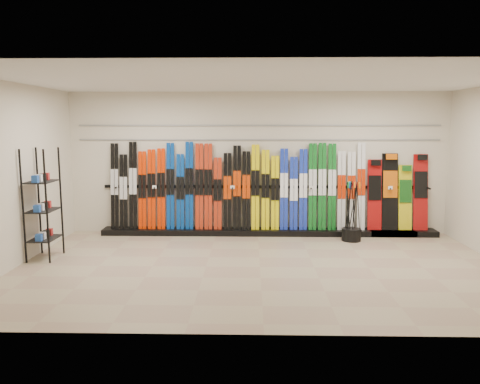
{
  "coord_description": "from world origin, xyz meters",
  "views": [
    {
      "loc": [
        -0.15,
        -7.43,
        2.33
      ],
      "look_at": [
        -0.35,
        1.0,
        1.1
      ],
      "focal_mm": 35.0,
      "sensor_mm": 36.0,
      "label": 1
    }
  ],
  "objects": [
    {
      "name": "left_wall",
      "position": [
        -4.0,
        0.0,
        1.5
      ],
      "size": [
        0.0,
        5.0,
        5.0
      ],
      "primitive_type": "plane",
      "rotation": [
        1.57,
        0.0,
        1.57
      ],
      "color": "beige",
      "rests_on": "floor"
    },
    {
      "name": "accessory_rack",
      "position": [
        -3.75,
        0.44,
        0.96
      ],
      "size": [
        0.4,
        0.6,
        1.92
      ],
      "primitive_type": "cube",
      "color": "black",
      "rests_on": "floor"
    },
    {
      "name": "slatwall_rail_1",
      "position": [
        0.0,
        2.48,
        2.3
      ],
      "size": [
        7.6,
        0.02,
        0.03
      ],
      "primitive_type": "cube",
      "color": "gray",
      "rests_on": "back_wall"
    },
    {
      "name": "ski_rack_base",
      "position": [
        0.22,
        2.28,
        0.06
      ],
      "size": [
        8.0,
        0.4,
        0.12
      ],
      "primitive_type": "cube",
      "color": "black",
      "rests_on": "floor"
    },
    {
      "name": "slatwall_rail_0",
      "position": [
        0.0,
        2.48,
        2.0
      ],
      "size": [
        7.6,
        0.02,
        0.03
      ],
      "primitive_type": "cube",
      "color": "gray",
      "rests_on": "back_wall"
    },
    {
      "name": "ceiling",
      "position": [
        0.0,
        0.0,
        3.0
      ],
      "size": [
        8.0,
        8.0,
        0.0
      ],
      "primitive_type": "plane",
      "rotation": [
        3.14,
        0.0,
        0.0
      ],
      "color": "silver",
      "rests_on": "back_wall"
    },
    {
      "name": "snowboards",
      "position": [
        2.93,
        2.36,
        0.88
      ],
      "size": [
        1.26,
        0.25,
        1.6
      ],
      "color": "#990C0C",
      "rests_on": "ski_rack_base"
    },
    {
      "name": "skis",
      "position": [
        -0.45,
        2.32,
        0.98
      ],
      "size": [
        5.37,
        0.21,
        1.84
      ],
      "color": "black",
      "rests_on": "ski_rack_base"
    },
    {
      "name": "floor",
      "position": [
        0.0,
        0.0,
        0.0
      ],
      "size": [
        8.0,
        8.0,
        0.0
      ],
      "primitive_type": "plane",
      "color": "tan",
      "rests_on": "ground"
    },
    {
      "name": "ski_poles",
      "position": [
        1.86,
        1.79,
        0.61
      ],
      "size": [
        0.33,
        0.34,
        1.18
      ],
      "color": "black",
      "rests_on": "pole_bin"
    },
    {
      "name": "back_wall",
      "position": [
        0.0,
        2.5,
        1.5
      ],
      "size": [
        8.0,
        0.0,
        8.0
      ],
      "primitive_type": "plane",
      "rotation": [
        1.57,
        0.0,
        0.0
      ],
      "color": "beige",
      "rests_on": "floor"
    },
    {
      "name": "pole_bin",
      "position": [
        1.87,
        1.8,
        0.12
      ],
      "size": [
        0.38,
        0.38,
        0.25
      ],
      "primitive_type": "cylinder",
      "color": "black",
      "rests_on": "floor"
    }
  ]
}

